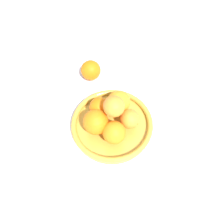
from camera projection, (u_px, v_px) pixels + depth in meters
The scene contains 4 objects.
ground_plane at pixel (112, 127), 0.78m from camera, with size 4.00×4.00×0.00m, color silver.
fruit_bowl at pixel (112, 124), 0.76m from camera, with size 0.28×0.28×0.04m.
orange_pile at pixel (110, 115), 0.70m from camera, with size 0.18×0.18×0.13m.
stray_orange at pixel (91, 70), 0.86m from camera, with size 0.08×0.08×0.08m, color orange.
Camera 1 is at (-0.09, -0.35, 0.69)m, focal length 35.00 mm.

